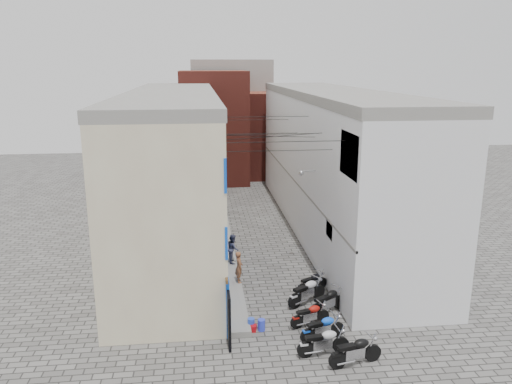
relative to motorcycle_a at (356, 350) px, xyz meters
name	(u,v)px	position (x,y,z in m)	size (l,w,h in m)	color
ground	(291,335)	(-1.90, 2.29, -0.60)	(90.00, 90.00, 0.00)	#53514E
plinth	(223,230)	(-3.95, 15.29, -0.48)	(0.90, 26.00, 0.25)	gray
building_left	(175,165)	(-6.88, 15.24, 3.89)	(5.10, 27.00, 9.00)	#BFAD90
building_right	(332,161)	(3.10, 15.28, 3.90)	(5.94, 26.00, 9.00)	silver
building_far_brick_left	(214,127)	(-3.90, 30.29, 4.40)	(6.00, 6.00, 10.00)	maroon
building_far_brick_right	(265,134)	(1.10, 32.29, 3.40)	(5.00, 6.00, 8.00)	maroon
building_far_concrete	(231,115)	(-1.90, 36.29, 4.90)	(8.00, 5.00, 11.00)	gray
far_shopfront	(239,174)	(-1.90, 27.49, 0.60)	(2.00, 0.30, 2.40)	black
overhead_wires	(266,133)	(-1.90, 9.93, 6.52)	(5.80, 13.02, 1.32)	black
motorcycle_a	(356,350)	(0.00, 0.00, 0.00)	(0.66, 2.09, 1.21)	black
motorcycle_b	(323,341)	(-0.99, 0.75, -0.02)	(0.64, 2.03, 1.18)	#B0B1B5
motorcycle_c	(323,327)	(-0.75, 1.79, -0.04)	(0.61, 1.94, 1.12)	blue
motorcycle_d	(310,314)	(-0.99, 2.95, -0.08)	(0.57, 1.80, 1.04)	#99110A
motorcycle_e	(328,300)	(0.00, 3.86, 0.02)	(0.68, 2.14, 1.24)	black
motorcycle_f	(307,291)	(-0.70, 4.90, 0.03)	(0.69, 2.18, 1.26)	silver
motorcycle_g	(312,282)	(-0.20, 6.04, -0.08)	(0.57, 1.81, 1.05)	black
person_a	(239,267)	(-3.60, 7.03, 0.42)	(0.57, 0.37, 1.56)	brown
person_b	(233,248)	(-3.71, 9.56, 0.42)	(0.76, 0.59, 1.55)	#393C56
water_jug_near	(261,325)	(-3.04, 2.79, -0.37)	(0.30, 0.30, 0.48)	blue
water_jug_far	(251,324)	(-3.45, 2.97, -0.38)	(0.29, 0.29, 0.45)	blue
red_crate	(252,328)	(-3.45, 2.79, -0.48)	(0.40, 0.30, 0.25)	#A70B13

